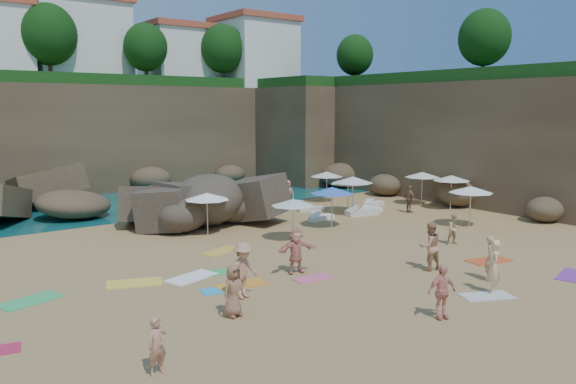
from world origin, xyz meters
TOP-DOWN VIEW (x-y plane):
  - ground at (0.00, 0.00)m, footprint 120.00×120.00m
  - seawater at (0.00, 30.00)m, footprint 120.00×120.00m
  - cliff_back at (2.00, 25.00)m, footprint 44.00×8.00m
  - cliff_right at (19.00, 8.00)m, footprint 8.00×30.00m
  - cliff_corner at (17.00, 20.00)m, footprint 10.00×12.00m
  - clifftop_buildings at (2.96, 25.79)m, footprint 28.48×9.48m
  - clifftop_trees at (4.78, 19.52)m, footprint 35.60×23.82m
  - rock_outcrop at (-1.02, 7.79)m, footprint 8.74×7.86m
  - parasol_0 at (-1.96, 4.47)m, footprint 2.26×2.26m
  - parasol_1 at (0.94, 5.85)m, footprint 2.18×2.18m
  - parasol_2 at (9.30, 8.34)m, footprint 2.19×2.19m
  - parasol_4 at (13.62, 3.79)m, footprint 2.30×2.30m
  - parasol_5 at (7.96, 4.82)m, footprint 2.17×2.17m
  - parasol_7 at (7.57, 3.99)m, footprint 2.43×2.43m
  - parasol_8 at (13.77, 1.60)m, footprint 2.27×2.27m
  - parasol_9 at (0.75, 0.93)m, footprint 2.14×2.14m
  - parasol_10 at (4.19, 2.03)m, footprint 2.31×2.31m
  - parasol_11 at (10.26, -2.28)m, footprint 2.32×2.32m
  - lounger_0 at (6.51, 8.72)m, footprint 1.74×0.70m
  - lounger_1 at (5.05, 3.89)m, footprint 1.74×0.81m
  - lounger_2 at (10.81, 5.37)m, footprint 1.65×0.75m
  - lounger_3 at (7.92, 3.52)m, footprint 2.11×1.06m
  - lounger_4 at (6.37, 6.44)m, footprint 1.74×1.07m
  - lounger_5 at (9.05, 3.86)m, footprint 1.62×0.68m
  - towel_0 at (-5.76, -3.47)m, footprint 1.63×1.07m
  - towel_1 at (-2.35, -4.35)m, footprint 1.53×0.85m
  - towel_2 at (-4.94, -3.40)m, footprint 1.86×1.01m
  - towel_3 at (-11.44, -0.62)m, footprint 2.14×1.48m
  - towel_4 at (-7.95, -0.88)m, footprint 2.17×1.61m
  - towel_5 at (-5.97, -1.52)m, footprint 2.14×1.46m
  - towel_6 at (5.79, -10.07)m, footprint 2.08×1.42m
  - towel_10 at (5.06, -6.91)m, footprint 2.02×1.29m
  - towel_11 at (-5.16, -1.51)m, footprint 1.64×1.00m
  - towel_12 at (-3.09, 1.18)m, footprint 2.02×1.39m
  - towel_13 at (1.08, -9.45)m, footprint 1.93×1.51m
  - person_stand_0 at (-10.21, -7.99)m, footprint 0.58×0.44m
  - person_stand_1 at (2.01, -6.24)m, footprint 1.09×0.95m
  - person_stand_2 at (1.25, 8.64)m, footprint 0.94×1.04m
  - person_stand_3 at (10.78, 2.36)m, footprint 0.62×1.06m
  - person_stand_4 at (5.58, 7.84)m, footprint 1.00×0.98m
  - person_stand_5 at (-2.70, 6.13)m, footprint 1.80×0.87m
  - person_stand_6 at (1.50, -9.37)m, footprint 0.80×0.82m
  - person_lie_0 at (-5.64, -4.65)m, footprint 1.67×2.14m
  - person_lie_1 at (-1.83, -9.80)m, footprint 1.37×1.84m
  - person_lie_2 at (-6.77, -5.86)m, footprint 1.09×1.72m
  - person_lie_3 at (-2.46, -3.43)m, footprint 1.94×2.04m
  - person_lie_4 at (2.74, -8.48)m, footprint 1.23×1.75m
  - person_lie_5 at (6.27, -4.25)m, footprint 1.25×1.58m

SIDE VIEW (x-z plane):
  - ground at x=0.00m, z-range 0.00..0.00m
  - rock_outcrop at x=-1.02m, z-range -1.43..1.43m
  - seawater at x=0.00m, z-range 0.00..0.00m
  - towel_1 at x=-2.35m, z-range 0.00..0.03m
  - towel_0 at x=-5.76m, z-range 0.00..0.03m
  - towel_11 at x=-5.16m, z-range 0.00..0.03m
  - towel_13 at x=1.08m, z-range 0.00..0.03m
  - towel_2 at x=-4.94m, z-range 0.00..0.03m
  - towel_12 at x=-3.09m, z-range 0.00..0.03m
  - towel_10 at x=5.06m, z-range 0.00..0.03m
  - towel_6 at x=5.79m, z-range 0.00..0.03m
  - towel_3 at x=-11.44m, z-range 0.00..0.03m
  - towel_5 at x=-5.97m, z-range 0.00..0.03m
  - towel_4 at x=-7.95m, z-range 0.00..0.03m
  - lounger_5 at x=9.05m, z-range 0.00..0.24m
  - lounger_2 at x=10.81m, z-range 0.00..0.25m
  - lounger_4 at x=6.37m, z-range 0.00..0.26m
  - lounger_1 at x=5.05m, z-range 0.00..0.26m
  - lounger_0 at x=6.51m, z-range 0.00..0.26m
  - lounger_3 at x=7.92m, z-range 0.00..0.31m
  - person_lie_4 at x=2.74m, z-range 0.00..0.39m
  - person_lie_1 at x=-1.83m, z-range 0.00..0.40m
  - person_lie_2 at x=-6.77m, z-range 0.00..0.43m
  - person_lie_3 at x=-2.46m, z-range 0.00..0.47m
  - person_lie_0 at x=-5.64m, z-range 0.00..0.50m
  - person_lie_5 at x=6.27m, z-range 0.00..0.54m
  - person_stand_0 at x=-10.21m, z-range 0.00..1.45m
  - person_stand_2 at x=1.25m, z-range 0.00..1.55m
  - person_stand_3 at x=10.78m, z-range 0.00..1.70m
  - person_stand_4 at x=5.58m, z-range 0.00..1.85m
  - person_stand_5 at x=-2.70m, z-range 0.00..1.87m
  - person_stand_6 at x=1.50m, z-range 0.00..1.89m
  - person_stand_1 at x=2.01m, z-range 0.00..1.93m
  - parasol_9 at x=0.75m, z-range 0.85..2.87m
  - parasol_5 at x=7.96m, z-range 0.86..2.91m
  - parasol_1 at x=0.94m, z-range 0.86..2.92m
  - parasol_2 at x=9.30m, z-range 0.87..2.94m
  - parasol_0 at x=-1.96m, z-range 0.89..3.03m
  - parasol_8 at x=13.77m, z-range 0.90..3.05m
  - parasol_4 at x=13.62m, z-range 0.91..3.08m
  - parasol_10 at x=4.19m, z-range 0.91..3.10m
  - parasol_11 at x=10.26m, z-range 0.92..3.12m
  - parasol_7 at x=7.57m, z-range 0.96..3.26m
  - cliff_back at x=2.00m, z-range 0.00..8.00m
  - cliff_right at x=19.00m, z-range 0.00..8.00m
  - cliff_corner at x=17.00m, z-range 0.00..8.00m
  - clifftop_buildings at x=2.96m, z-range 7.74..14.74m
  - clifftop_trees at x=4.78m, z-range 9.06..13.46m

